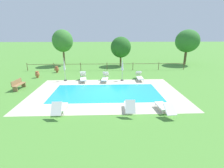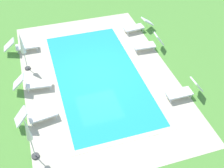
{
  "view_description": "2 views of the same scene",
  "coord_description": "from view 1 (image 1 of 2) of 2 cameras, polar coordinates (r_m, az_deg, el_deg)",
  "views": [
    {
      "loc": [
        0.02,
        -13.13,
        4.86
      ],
      "look_at": [
        0.53,
        0.5,
        0.6
      ],
      "focal_mm": 26.46,
      "sensor_mm": 36.0,
      "label": 1
    },
    {
      "loc": [
        -11.66,
        2.81,
        10.05
      ],
      "look_at": [
        -1.58,
        -0.32,
        0.62
      ],
      "focal_mm": 45.74,
      "sensor_mm": 36.0,
      "label": 2
    }
  ],
  "objects": [
    {
      "name": "tree_west_mid",
      "position": [
        26.44,
        -16.71,
        14.07
      ],
      "size": [
        3.02,
        3.02,
        5.32
      ],
      "color": "brown",
      "rests_on": "ground"
    },
    {
      "name": "pool_coping_rim",
      "position": [
        14.0,
        -2.1,
        -2.94
      ],
      "size": [
        9.42,
        4.91,
        0.01
      ],
      "color": "beige",
      "rests_on": "ground"
    },
    {
      "name": "tree_centre",
      "position": [
        25.13,
        3.06,
        12.55
      ],
      "size": [
        3.0,
        3.0,
        4.3
      ],
      "color": "brown",
      "rests_on": "ground"
    },
    {
      "name": "wooden_bench_lawn_side",
      "position": [
        16.9,
        -29.65,
        -0.05
      ],
      "size": [
        0.57,
        1.53,
        0.87
      ],
      "color": "#937047",
      "rests_on": "ground"
    },
    {
      "name": "swimming_pool_water",
      "position": [
        14.0,
        -2.1,
        -2.96
      ],
      "size": [
        8.94,
        4.43,
        0.01
      ],
      "primitive_type": "cube",
      "color": "#23A8C1",
      "rests_on": "ground"
    },
    {
      "name": "sun_lounger_north_near_steps",
      "position": [
        17.39,
        -9.93,
        2.19
      ],
      "size": [
        0.87,
        1.95,
        0.97
      ],
      "color": "white",
      "rests_on": "ground"
    },
    {
      "name": "sun_lounger_north_mid",
      "position": [
        10.85,
        -17.59,
        -7.82
      ],
      "size": [
        0.6,
        1.85,
        0.99
      ],
      "color": "white",
      "rests_on": "ground"
    },
    {
      "name": "terracotta_urn_by_tree",
      "position": [
        22.12,
        -18.52,
        4.88
      ],
      "size": [
        0.47,
        0.47,
        0.79
      ],
      "color": "#A85B38",
      "rests_on": "ground"
    },
    {
      "name": "ground_plane",
      "position": [
        14.0,
        -2.09,
        -2.98
      ],
      "size": [
        160.0,
        160.0,
        0.0
      ],
      "primitive_type": "plane",
      "color": "#518E38"
    },
    {
      "name": "patio_umbrella_closed_row_mid_west",
      "position": [
        17.78,
        -16.16,
        6.02
      ],
      "size": [
        0.32,
        0.32,
        2.43
      ],
      "color": "#383838",
      "rests_on": "ground"
    },
    {
      "name": "tree_far_west",
      "position": [
        28.65,
        24.59,
        13.33
      ],
      "size": [
        3.58,
        3.58,
        5.33
      ],
      "color": "brown",
      "rests_on": "ground"
    },
    {
      "name": "sun_lounger_north_end",
      "position": [
        10.64,
        6.04,
        -7.57
      ],
      "size": [
        0.71,
        1.86,
        1.01
      ],
      "color": "white",
      "rests_on": "ground"
    },
    {
      "name": "sun_lounger_south_mid",
      "position": [
        11.03,
        17.67,
        -7.55
      ],
      "size": [
        0.79,
        2.06,
        0.83
      ],
      "color": "white",
      "rests_on": "ground"
    },
    {
      "name": "perimeter_fence",
      "position": [
        22.26,
        -1.76,
        6.56
      ],
      "size": [
        21.16,
        0.08,
        1.05
      ],
      "color": "brown",
      "rests_on": "ground"
    },
    {
      "name": "sun_lounger_south_near_corner",
      "position": [
        17.83,
        9.45,
        2.54
      ],
      "size": [
        0.64,
        1.98,
        0.88
      ],
      "color": "white",
      "rests_on": "ground"
    },
    {
      "name": "sun_lounger_north_far",
      "position": [
        17.17,
        -2.4,
        2.23
      ],
      "size": [
        0.82,
        1.98,
        0.93
      ],
      "color": "white",
      "rests_on": "ground"
    },
    {
      "name": "pool_deck_paving",
      "position": [
        14.0,
        -2.1,
        -2.96
      ],
      "size": [
        12.47,
        7.96,
        0.01
      ],
      "primitive_type": "cube",
      "color": "beige",
      "rests_on": "ground"
    },
    {
      "name": "terracotta_urn_near_fence",
      "position": [
        20.32,
        -24.41,
        3.09
      ],
      "size": [
        0.46,
        0.46,
        0.74
      ],
      "color": "#B7663D",
      "rests_on": "ground"
    },
    {
      "name": "patio_umbrella_closed_row_west",
      "position": [
        17.16,
        3.62,
        6.23
      ],
      "size": [
        0.32,
        0.32,
        2.35
      ],
      "color": "#383838",
      "rests_on": "ground"
    }
  ]
}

